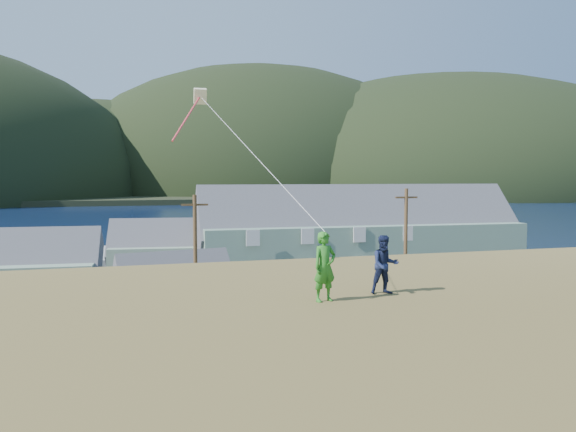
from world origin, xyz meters
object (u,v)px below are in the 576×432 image
(shed_palegreen_near, at_px, (32,271))
(shed_white, at_px, (176,293))
(wharf, at_px, (114,256))
(kite_flyer_green, at_px, (325,267))
(kite_flyer_navy, at_px, (385,265))
(lodge, at_px, (360,235))
(shed_palegreen_far, at_px, (165,251))

(shed_palegreen_near, height_order, shed_white, shed_palegreen_near)
(wharf, relative_size, kite_flyer_green, 15.13)
(wharf, bearing_deg, shed_white, -81.65)
(kite_flyer_navy, bearing_deg, lodge, 74.38)
(kite_flyer_navy, bearing_deg, shed_palegreen_near, 118.68)
(lodge, xyz_separation_m, shed_palegreen_far, (-18.99, 4.80, -1.59))
(shed_palegreen_near, distance_m, shed_palegreen_far, 14.42)
(wharf, relative_size, lodge, 0.79)
(shed_white, xyz_separation_m, shed_palegreen_far, (0.35, 18.70, 0.42))
(shed_white, distance_m, shed_palegreen_far, 18.71)
(lodge, xyz_separation_m, kite_flyer_navy, (-15.84, -38.94, 3.58))
(kite_flyer_green, xyz_separation_m, kite_flyer_navy, (1.80, 0.40, -0.09))
(shed_palegreen_far, bearing_deg, wharf, 116.15)
(wharf, xyz_separation_m, kite_flyer_green, (6.71, -59.51, 7.61))
(shed_palegreen_near, xyz_separation_m, shed_palegreen_far, (10.77, 9.59, -0.01))
(lodge, distance_m, shed_palegreen_near, 30.18)
(lodge, height_order, kite_flyer_navy, lodge)
(shed_palegreen_near, relative_size, shed_white, 1.25)
(wharf, xyz_separation_m, lodge, (24.34, -20.17, 3.94))
(lodge, distance_m, shed_white, 23.90)
(shed_palegreen_near, bearing_deg, wharf, 81.67)
(shed_white, height_order, kite_flyer_navy, kite_flyer_navy)
(shed_palegreen_far, distance_m, kite_flyer_green, 44.48)
(lodge, xyz_separation_m, kite_flyer_green, (-17.64, -39.34, 3.67))
(shed_white, xyz_separation_m, kite_flyer_green, (1.71, -25.45, 5.68))
(lodge, relative_size, shed_palegreen_far, 2.83)
(shed_palegreen_far, xyz_separation_m, kite_flyer_green, (1.35, -44.14, 5.26))
(shed_palegreen_far, height_order, kite_flyer_navy, kite_flyer_navy)
(lodge, bearing_deg, shed_palegreen_near, -168.90)
(shed_palegreen_far, bearing_deg, kite_flyer_green, -81.30)
(shed_palegreen_far, bearing_deg, shed_white, -84.14)
(lodge, relative_size, shed_palegreen_near, 3.06)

